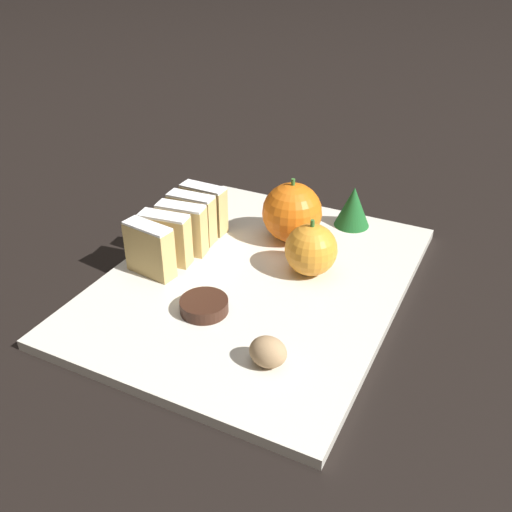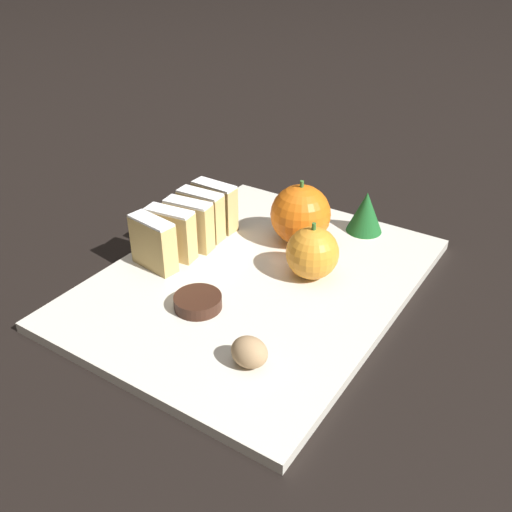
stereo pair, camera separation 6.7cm
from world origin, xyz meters
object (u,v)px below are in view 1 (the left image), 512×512
object	(u,v)px
orange_near	(292,212)
chocolate_cookie	(204,306)
orange_far	(311,250)
walnut	(268,352)

from	to	relation	value
orange_near	chocolate_cookie	bearing A→B (deg)	-96.28
orange_near	orange_far	distance (m)	0.08
chocolate_cookie	walnut	bearing A→B (deg)	-24.94
walnut	orange_far	bearing A→B (deg)	98.38
orange_near	orange_far	xyz separation A→B (m)	(0.05, -0.07, -0.01)
orange_near	orange_far	bearing A→B (deg)	-50.98
orange_near	chocolate_cookie	xyz separation A→B (m)	(-0.02, -0.19, -0.03)
walnut	orange_near	bearing A→B (deg)	108.29
orange_far	chocolate_cookie	size ratio (longest dim) A/B	1.34
walnut	chocolate_cookie	xyz separation A→B (m)	(-0.10, 0.05, -0.01)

